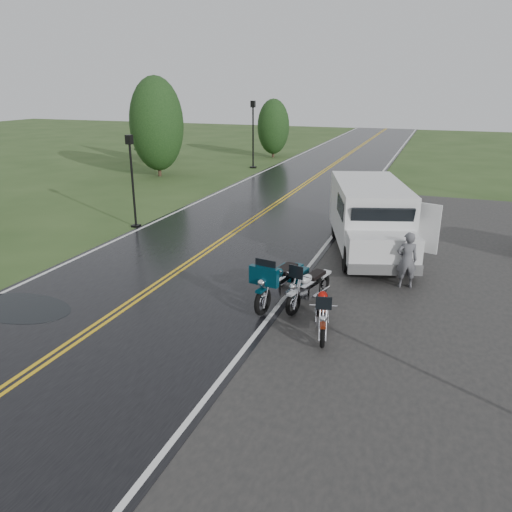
{
  "coord_description": "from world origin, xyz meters",
  "views": [
    {
      "loc": [
        7.46,
        -10.59,
        5.63
      ],
      "look_at": [
        2.8,
        2.0,
        1.0
      ],
      "focal_mm": 35.0,
      "sensor_mm": 36.0,
      "label": 1
    }
  ],
  "objects_px": {
    "motorcycle_red": "(323,326)",
    "lamp_post_far_left": "(253,135)",
    "motorcycle_silver": "(293,294)",
    "van_white": "(350,235)",
    "motorcycle_teal": "(263,290)",
    "lamp_post_near_left": "(133,182)",
    "person_at_van": "(407,261)"
  },
  "relations": [
    {
      "from": "person_at_van",
      "to": "lamp_post_near_left",
      "type": "distance_m",
      "value": 11.47
    },
    {
      "from": "motorcycle_red",
      "to": "motorcycle_teal",
      "type": "relative_size",
      "value": 0.79
    },
    {
      "from": "motorcycle_red",
      "to": "person_at_van",
      "type": "relative_size",
      "value": 1.18
    },
    {
      "from": "motorcycle_red",
      "to": "lamp_post_far_left",
      "type": "distance_m",
      "value": 25.77
    },
    {
      "from": "person_at_van",
      "to": "lamp_post_far_left",
      "type": "height_order",
      "value": "lamp_post_far_left"
    },
    {
      "from": "lamp_post_near_left",
      "to": "motorcycle_teal",
      "type": "bearing_deg",
      "value": -38.4
    },
    {
      "from": "van_white",
      "to": "lamp_post_far_left",
      "type": "bearing_deg",
      "value": 101.69
    },
    {
      "from": "van_white",
      "to": "person_at_van",
      "type": "bearing_deg",
      "value": -37.62
    },
    {
      "from": "motorcycle_red",
      "to": "lamp_post_far_left",
      "type": "xyz_separation_m",
      "value": [
        -10.49,
        23.47,
        1.74
      ]
    },
    {
      "from": "van_white",
      "to": "motorcycle_teal",
      "type": "bearing_deg",
      "value": -127.24
    },
    {
      "from": "motorcycle_teal",
      "to": "person_at_van",
      "type": "xyz_separation_m",
      "value": [
        3.23,
        3.25,
        0.1
      ]
    },
    {
      "from": "motorcycle_red",
      "to": "lamp_post_near_left",
      "type": "xyz_separation_m",
      "value": [
        -9.6,
        7.27,
        1.32
      ]
    },
    {
      "from": "motorcycle_red",
      "to": "lamp_post_near_left",
      "type": "height_order",
      "value": "lamp_post_near_left"
    },
    {
      "from": "motorcycle_teal",
      "to": "lamp_post_near_left",
      "type": "bearing_deg",
      "value": 151.61
    },
    {
      "from": "van_white",
      "to": "lamp_post_near_left",
      "type": "relative_size",
      "value": 1.65
    },
    {
      "from": "motorcycle_teal",
      "to": "person_at_van",
      "type": "bearing_deg",
      "value": 55.21
    },
    {
      "from": "van_white",
      "to": "lamp_post_far_left",
      "type": "distance_m",
      "value": 21.1
    },
    {
      "from": "lamp_post_near_left",
      "to": "lamp_post_far_left",
      "type": "bearing_deg",
      "value": 93.13
    },
    {
      "from": "person_at_van",
      "to": "lamp_post_far_left",
      "type": "bearing_deg",
      "value": -76.71
    },
    {
      "from": "motorcycle_silver",
      "to": "lamp_post_far_left",
      "type": "height_order",
      "value": "lamp_post_far_left"
    },
    {
      "from": "motorcycle_teal",
      "to": "motorcycle_red",
      "type": "bearing_deg",
      "value": -20.94
    },
    {
      "from": "motorcycle_teal",
      "to": "lamp_post_far_left",
      "type": "height_order",
      "value": "lamp_post_far_left"
    },
    {
      "from": "motorcycle_red",
      "to": "motorcycle_silver",
      "type": "height_order",
      "value": "motorcycle_silver"
    },
    {
      "from": "motorcycle_silver",
      "to": "van_white",
      "type": "distance_m",
      "value": 3.79
    },
    {
      "from": "motorcycle_teal",
      "to": "lamp_post_far_left",
      "type": "relative_size",
      "value": 0.53
    },
    {
      "from": "motorcycle_red",
      "to": "motorcycle_teal",
      "type": "xyz_separation_m",
      "value": [
        -1.8,
        1.08,
        0.15
      ]
    },
    {
      "from": "lamp_post_far_left",
      "to": "motorcycle_teal",
      "type": "bearing_deg",
      "value": -68.79
    },
    {
      "from": "motorcycle_teal",
      "to": "van_white",
      "type": "xyz_separation_m",
      "value": [
        1.44,
        3.92,
        0.5
      ]
    },
    {
      "from": "van_white",
      "to": "person_at_van",
      "type": "distance_m",
      "value": 1.95
    },
    {
      "from": "motorcycle_silver",
      "to": "van_white",
      "type": "xyz_separation_m",
      "value": [
        0.71,
        3.68,
        0.58
      ]
    },
    {
      "from": "motorcycle_red",
      "to": "lamp_post_far_left",
      "type": "height_order",
      "value": "lamp_post_far_left"
    },
    {
      "from": "motorcycle_teal",
      "to": "lamp_post_near_left",
      "type": "relative_size",
      "value": 0.65
    }
  ]
}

